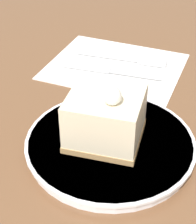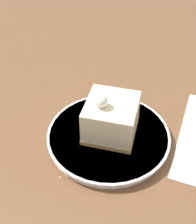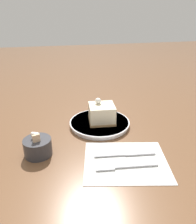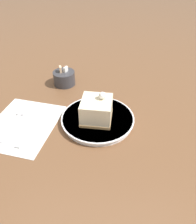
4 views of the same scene
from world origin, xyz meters
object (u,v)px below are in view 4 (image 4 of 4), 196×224
fork (17,119)px  sugar_bowl (64,78)px  plate (98,119)px  cake_slice (97,110)px  knife (28,129)px

fork → sugar_bowl: bearing=69.6°
plate → cake_slice: 0.04m
cake_slice → knife: size_ratio=0.55×
cake_slice → sugar_bowl: (-0.13, 0.22, -0.02)m
fork → sugar_bowl: 0.24m
plate → knife: plate is taller
cake_slice → fork: size_ratio=0.58×
sugar_bowl → plate: bearing=-58.5°
fork → sugar_bowl: sugar_bowl is taller
sugar_bowl → fork: bearing=-117.7°
fork → knife: bearing=-35.7°
knife → plate: bearing=20.1°
plate → fork: size_ratio=1.27×
fork → knife: 0.06m
cake_slice → sugar_bowl: 0.26m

